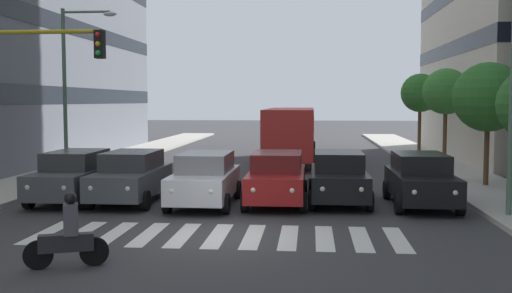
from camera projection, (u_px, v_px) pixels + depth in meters
name	position (u px, v px, depth m)	size (l,w,h in m)	color
ground_plane	(218.00, 236.00, 15.15)	(180.00, 180.00, 0.00)	#38383A
crosswalk_markings	(218.00, 236.00, 15.15)	(9.45, 2.80, 0.01)	silver
car_0	(421.00, 179.00, 19.30)	(2.02, 4.44, 1.72)	black
car_1	(338.00, 177.00, 19.94)	(2.02, 4.44, 1.72)	black
car_2	(277.00, 178.00, 19.72)	(2.02, 4.44, 1.72)	maroon
car_3	(205.00, 179.00, 19.51)	(2.02, 4.44, 1.72)	silver
car_4	(131.00, 176.00, 20.10)	(2.02, 4.44, 1.72)	#474C51
car_5	(75.00, 176.00, 20.26)	(2.02, 4.44, 1.72)	#474C51
bus_behind_traffic	(291.00, 129.00, 33.00)	(2.78, 10.50, 3.00)	red
motorcycle_with_rider	(68.00, 237.00, 12.22)	(1.63, 0.68, 1.57)	black
traffic_light_gantry	(9.00, 92.00, 16.39)	(3.90, 0.36, 5.50)	#AD991E
street_lamp_left	(498.00, 60.00, 16.88)	(2.71, 0.28, 7.29)	#4C6B56
street_lamp_right	(73.00, 76.00, 25.09)	(2.39, 0.28, 7.13)	#4C6B56
street_tree_1	(488.00, 97.00, 23.04)	(2.70, 2.70, 4.78)	#513823
street_tree_2	(446.00, 92.00, 29.92)	(2.33, 2.33, 4.92)	#513823
street_tree_3	(420.00, 93.00, 35.55)	(2.30, 2.30, 4.91)	#513823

